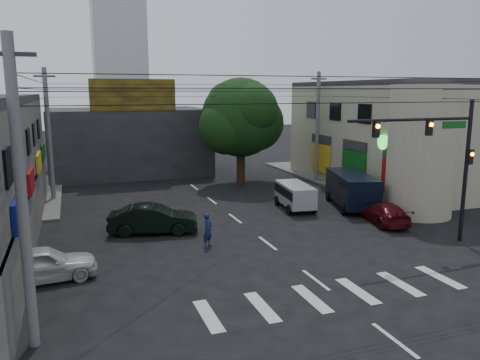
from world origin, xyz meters
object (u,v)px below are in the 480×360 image
utility_pole_far_left (49,135)px  dark_sedan (153,219)px  utility_pole_far_right (317,127)px  navy_van (352,191)px  traffic_gantry (441,149)px  white_compact (42,264)px  maroon_sedan (384,213)px  utility_pole_near_left (22,198)px  street_tree (241,118)px  traffic_officer (208,230)px  silver_minivan (295,197)px

utility_pole_far_left → dark_sedan: utility_pole_far_left is taller
utility_pole_far_right → navy_van: utility_pole_far_right is taller
traffic_gantry → white_compact: bearing=174.8°
maroon_sedan → navy_van: 3.99m
dark_sedan → white_compact: bearing=147.3°
traffic_gantry → utility_pole_near_left: size_ratio=0.78×
utility_pole_far_left → dark_sedan: (5.35, -10.28, -3.82)m
street_tree → utility_pole_far_right: 6.63m
utility_pole_far_left → traffic_gantry: bearing=-42.9°
traffic_officer → utility_pole_far_left: bearing=78.8°
utility_pole_near_left → dark_sedan: utility_pole_near_left is taller
utility_pole_far_left → maroon_sedan: (18.37, -12.89, -3.99)m
white_compact → traffic_officer: bearing=-81.2°
traffic_gantry → navy_van: 8.87m
white_compact → utility_pole_far_right: bearing=-58.9°
navy_van → dark_sedan: bearing=112.1°
street_tree → silver_minivan: size_ratio=2.16×
utility_pole_far_right → traffic_officer: 19.43m
utility_pole_far_left → navy_van: (18.70, -8.95, -3.48)m
utility_pole_far_right → dark_sedan: bearing=-146.7°
utility_pole_far_right → traffic_officer: utility_pole_far_right is taller
utility_pole_near_left → maroon_sedan: (18.37, 7.61, -3.99)m
utility_pole_near_left → dark_sedan: size_ratio=1.83×
traffic_gantry → dark_sedan: (-12.97, 6.72, -4.05)m
traffic_officer → silver_minivan: bearing=-4.8°
utility_pole_far_left → traffic_officer: 15.87m
utility_pole_far_right → silver_minivan: utility_pole_far_right is taller
utility_pole_far_right → maroon_sedan: (-2.63, -12.89, -3.99)m
navy_van → utility_pole_far_left: bearing=80.9°
traffic_officer → utility_pole_near_left: bearing=-177.2°
street_tree → white_compact: size_ratio=1.97×
traffic_gantry → utility_pole_near_left: utility_pole_near_left is taller
silver_minivan → street_tree: bearing=10.0°
maroon_sedan → silver_minivan: bearing=-42.3°
dark_sedan → maroon_sedan: (13.02, -2.61, -0.17)m
traffic_gantry → dark_sedan: bearing=152.6°
traffic_gantry → utility_pole_near_left: 18.66m
maroon_sedan → utility_pole_near_left: bearing=34.1°
traffic_gantry → utility_pole_near_left: (-18.32, -3.50, -0.23)m
traffic_gantry → utility_pole_near_left: bearing=-169.2°
white_compact → traffic_officer: 7.74m
traffic_gantry → dark_sedan: size_ratio=1.44×
utility_pole_far_right → maroon_sedan: bearing=-101.5°
street_tree → dark_sedan: size_ratio=1.73×
utility_pole_far_right → traffic_officer: (-13.49, -13.47, -3.75)m
utility_pole_near_left → dark_sedan: 12.15m
street_tree → traffic_officer: bearing=-115.8°
maroon_sedan → navy_van: bearing=-83.2°
street_tree → dark_sedan: 15.26m
utility_pole_far_right → dark_sedan: size_ratio=1.83×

